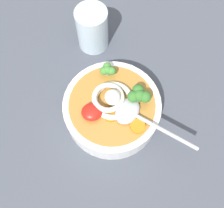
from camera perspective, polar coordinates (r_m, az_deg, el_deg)
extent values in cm
cube|color=#474C56|center=(62.16, -0.91, -0.81)|extent=(107.16, 107.16, 3.30)
cylinder|color=white|center=(56.91, 0.00, -1.20)|extent=(20.05, 20.05, 6.12)
cylinder|color=#B27A33|center=(56.68, 0.00, -1.11)|extent=(17.64, 17.64, 5.63)
torus|color=silver|center=(53.76, 0.16, 0.78)|extent=(8.44, 8.44, 1.16)
torus|color=silver|center=(53.03, -0.48, 1.47)|extent=(9.04, 9.04, 1.05)
sphere|color=silver|center=(52.38, 0.17, 1.45)|extent=(3.28, 3.28, 3.28)
ellipsoid|color=#B7B7BC|center=(52.75, 3.28, -1.44)|extent=(7.19, 7.43, 1.60)
cylinder|color=#B7B7BC|center=(52.26, 10.50, -5.31)|extent=(12.17, 10.04, 0.80)
ellipsoid|color=red|center=(52.56, -4.25, -1.66)|extent=(4.25, 3.82, 1.91)
cylinder|color=#7A9E60|center=(54.06, 5.64, 1.04)|extent=(1.21, 1.21, 1.30)
sphere|color=#38752D|center=(52.39, 5.82, 1.85)|extent=(2.38, 2.38, 2.38)
sphere|color=#38752D|center=(52.41, 4.52, 1.59)|extent=(2.38, 2.38, 2.38)
sphere|color=#38752D|center=(52.51, 7.05, 1.53)|extent=(2.38, 2.38, 2.38)
sphere|color=#38752D|center=(53.03, 5.56, 2.93)|extent=(2.38, 2.38, 2.38)
cylinder|color=#7A9E60|center=(56.69, -0.91, 6.57)|extent=(0.90, 0.90, 0.96)
sphere|color=#478938|center=(55.50, -0.93, 7.26)|extent=(1.76, 1.76, 1.76)
sphere|color=#478938|center=(55.60, -1.84, 7.06)|extent=(1.76, 1.76, 1.76)
sphere|color=#478938|center=(55.47, -0.06, 7.04)|extent=(1.76, 1.76, 1.76)
sphere|color=#478938|center=(56.06, -1.06, 7.96)|extent=(1.76, 1.76, 1.76)
cylinder|color=orange|center=(52.26, 5.46, -4.71)|extent=(2.95, 2.95, 0.76)
cylinder|color=orange|center=(52.90, -0.39, -2.30)|extent=(2.85, 2.85, 0.59)
cylinder|color=silver|center=(64.87, -4.19, 15.60)|extent=(7.36, 7.36, 10.69)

